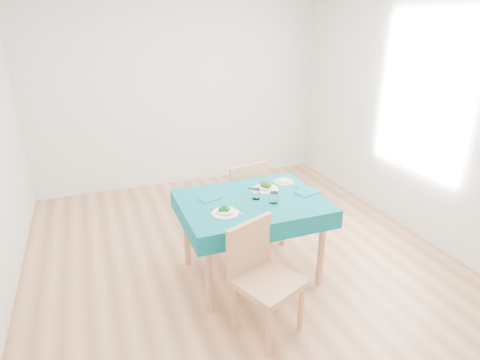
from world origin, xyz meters
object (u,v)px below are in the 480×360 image
object	(u,v)px
chair_near	(269,269)
side_plate	(284,182)
table	(251,238)
bowl_near	(225,210)
chair_far	(237,182)
bowl_far	(266,186)

from	to	relation	value
chair_near	side_plate	bearing A→B (deg)	35.79
side_plate	table	bearing A→B (deg)	-149.82
bowl_near	side_plate	bearing A→B (deg)	30.21
chair_far	chair_near	bearing A→B (deg)	63.19
table	chair_near	size ratio (longest dim) A/B	1.13
chair_near	bowl_far	world-z (taller)	chair_near
bowl_far	side_plate	size ratio (longest dim) A/B	1.19
chair_far	bowl_near	size ratio (longest dim) A/B	5.28
chair_near	side_plate	world-z (taller)	chair_near
chair_near	bowl_near	xyz separation A→B (m)	(-0.14, 0.53, 0.25)
chair_near	bowl_near	world-z (taller)	chair_near
chair_far	bowl_far	world-z (taller)	chair_far
chair_near	bowl_near	size ratio (longest dim) A/B	4.91
chair_near	bowl_far	distance (m)	0.97
table	side_plate	world-z (taller)	side_plate
table	chair_near	world-z (taller)	chair_near
chair_near	side_plate	xyz separation A→B (m)	(0.60, 0.96, 0.22)
chair_far	side_plate	world-z (taller)	chair_far
bowl_near	bowl_far	size ratio (longest dim) A/B	0.95
chair_far	side_plate	bearing A→B (deg)	100.71
bowl_far	side_plate	xyz separation A→B (m)	(0.23, 0.10, -0.03)
chair_far	bowl_near	distance (m)	1.12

